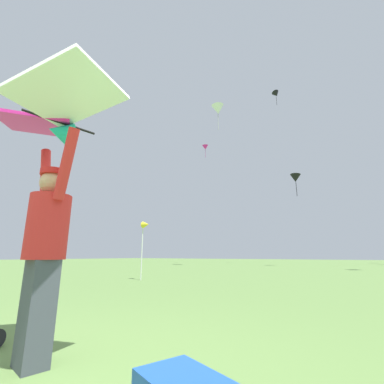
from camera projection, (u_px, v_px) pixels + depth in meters
name	position (u px, v px, depth m)	size (l,w,h in m)	color
kite_flyer_person	(46.00, 245.00, 2.27)	(0.81, 0.40, 1.92)	#424751
held_stunt_kite	(54.00, 117.00, 2.50)	(1.75, 1.07, 0.40)	black
distant_kite_black_low_left	(276.00, 94.00, 28.96)	(1.13, 1.02, 1.78)	black
distant_kite_white_high_right	(218.00, 110.00, 23.31)	(1.39, 1.45, 2.45)	white
distant_kite_magenta_high_left	(205.00, 147.00, 29.12)	(0.94, 0.98, 1.52)	#DB2393
distant_kite_black_mid_right	(295.00, 178.00, 22.30)	(1.24, 1.23, 1.93)	black
marker_flag	(145.00, 229.00, 9.70)	(0.30, 0.24, 2.08)	silver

